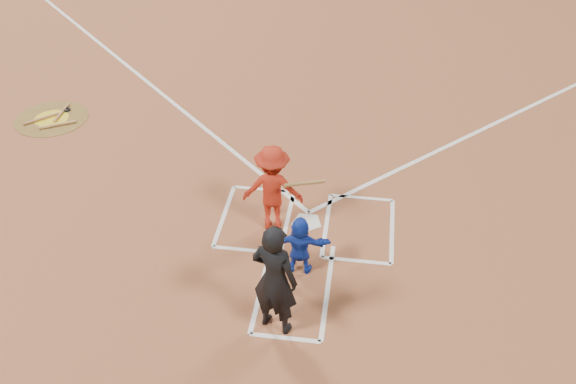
# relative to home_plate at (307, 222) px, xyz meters

# --- Properties ---
(ground) EXTENTS (120.00, 120.00, 0.00)m
(ground) POSITION_rel_home_plate_xyz_m (0.00, 0.00, -0.02)
(ground) COLOR #225715
(ground) RESTS_ON ground
(home_plate_dirt) EXTENTS (28.00, 28.00, 0.01)m
(home_plate_dirt) POSITION_rel_home_plate_xyz_m (0.00, 6.00, -0.01)
(home_plate_dirt) COLOR brown
(home_plate_dirt) RESTS_ON ground
(home_plate) EXTENTS (0.60, 0.60, 0.02)m
(home_plate) POSITION_rel_home_plate_xyz_m (0.00, 0.00, 0.00)
(home_plate) COLOR white
(home_plate) RESTS_ON home_plate_dirt
(on_deck_circle) EXTENTS (1.70, 1.70, 0.01)m
(on_deck_circle) POSITION_rel_home_plate_xyz_m (-6.42, 2.95, -0.00)
(on_deck_circle) COLOR brown
(on_deck_circle) RESTS_ON home_plate_dirt
(on_deck_logo) EXTENTS (0.80, 0.80, 0.00)m
(on_deck_logo) POSITION_rel_home_plate_xyz_m (-6.42, 2.95, 0.00)
(on_deck_logo) COLOR gold
(on_deck_logo) RESTS_ON on_deck_circle
(on_deck_bat_a) EXTENTS (0.08, 0.84, 0.06)m
(on_deck_bat_a) POSITION_rel_home_plate_xyz_m (-6.27, 3.20, 0.03)
(on_deck_bat_a) COLOR #A1683B
(on_deck_bat_a) RESTS_ON on_deck_circle
(on_deck_bat_b) EXTENTS (0.64, 0.64, 0.06)m
(on_deck_bat_b) POSITION_rel_home_plate_xyz_m (-6.62, 2.85, 0.03)
(on_deck_bat_b) COLOR #945F36
(on_deck_bat_b) RESTS_ON on_deck_circle
(on_deck_bat_c) EXTENTS (0.75, 0.49, 0.06)m
(on_deck_bat_c) POSITION_rel_home_plate_xyz_m (-6.12, 2.65, 0.03)
(on_deck_bat_c) COLOR #A9763E
(on_deck_bat_c) RESTS_ON on_deck_circle
(bat_weight_donut) EXTENTS (0.19, 0.19, 0.05)m
(bat_weight_donut) POSITION_rel_home_plate_xyz_m (-6.22, 3.35, 0.03)
(bat_weight_donut) COLOR black
(bat_weight_donut) RESTS_ON on_deck_circle
(catcher) EXTENTS (1.03, 0.34, 1.11)m
(catcher) POSITION_rel_home_plate_xyz_m (0.03, -1.27, 0.55)
(catcher) COLOR #1635B5
(catcher) RESTS_ON home_plate_dirt
(umpire) EXTENTS (0.84, 0.68, 2.00)m
(umpire) POSITION_rel_home_plate_xyz_m (-0.19, -2.57, 0.99)
(umpire) COLOR black
(umpire) RESTS_ON home_plate_dirt
(chalk_markings) EXTENTS (28.35, 17.32, 0.01)m
(chalk_markings) POSITION_rel_home_plate_xyz_m (0.00, 5.29, -0.01)
(chalk_markings) COLOR white
(chalk_markings) RESTS_ON home_plate_dirt
(batter_at_plate) EXTENTS (1.52, 0.79, 1.70)m
(batter_at_plate) POSITION_rel_home_plate_xyz_m (-0.62, -0.16, 0.85)
(batter_at_plate) COLOR #AF2413
(batter_at_plate) RESTS_ON home_plate_dirt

